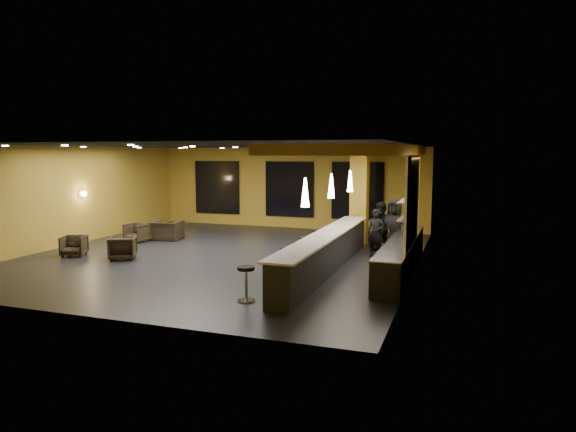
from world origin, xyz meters
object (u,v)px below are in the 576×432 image
(staff_b, at_px, (382,227))
(armchair_b, at_px, (123,248))
(staff_c, at_px, (394,228))
(staff_a, at_px, (376,233))
(pendant_2, at_px, (350,181))
(bar_stool_4, at_px, (305,246))
(bar_counter, at_px, (326,253))
(armchair_a, at_px, (74,246))
(bar_stool_3, at_px, (298,252))
(armchair_d, at_px, (166,230))
(pendant_0, at_px, (305,192))
(bar_stool_1, at_px, (274,270))
(bar_stool_5, at_px, (318,238))
(bar_stool_6, at_px, (332,234))
(armchair_c, at_px, (137,233))
(bar_stool_0, at_px, (246,279))
(bar_stool_2, at_px, (287,259))
(pendant_1, at_px, (331,186))
(column, at_px, (359,195))
(prep_counter, at_px, (401,257))

(staff_b, xyz_separation_m, armchair_b, (-7.39, -3.69, -0.48))
(staff_c, bearing_deg, staff_a, -125.99)
(pendant_2, xyz_separation_m, bar_stool_4, (-0.92, -2.01, -1.87))
(bar_counter, distance_m, pendant_2, 3.52)
(armchair_a, bearing_deg, bar_stool_3, -16.20)
(pendant_2, distance_m, armchair_a, 9.15)
(armchair_a, relative_size, armchair_d, 0.65)
(pendant_0, distance_m, staff_b, 5.43)
(bar_counter, xyz_separation_m, armchair_a, (-8.14, -0.67, -0.17))
(bar_stool_3, bearing_deg, staff_b, 58.18)
(bar_stool_1, relative_size, bar_stool_5, 0.96)
(bar_stool_6, bearing_deg, armchair_c, -170.86)
(staff_c, xyz_separation_m, bar_stool_3, (-2.36, -2.66, -0.44))
(staff_b, height_order, bar_stool_6, staff_b)
(bar_stool_0, height_order, bar_stool_3, bar_stool_0)
(pendant_0, xyz_separation_m, staff_a, (0.99, 4.34, -1.59))
(armchair_d, distance_m, bar_stool_3, 6.83)
(bar_counter, height_order, bar_stool_0, bar_counter)
(staff_a, distance_m, bar_stool_5, 1.87)
(pendant_0, height_order, bar_stool_2, pendant_0)
(armchair_b, bearing_deg, bar_stool_1, 135.61)
(bar_stool_4, bearing_deg, staff_a, 35.31)
(pendant_1, xyz_separation_m, staff_c, (1.51, 2.21, -1.44))
(bar_stool_3, bearing_deg, pendant_1, 27.87)
(staff_a, height_order, bar_stool_5, staff_a)
(bar_stool_3, bearing_deg, bar_stool_5, 90.33)
(pendant_0, height_order, armchair_b, pendant_0)
(armchair_a, xyz_separation_m, bar_stool_6, (7.45, 4.00, 0.18))
(pendant_2, distance_m, staff_a, 1.98)
(pendant_1, relative_size, staff_a, 0.46)
(bar_stool_4, bearing_deg, armchair_a, -167.05)
(pendant_2, bearing_deg, bar_stool_2, -99.55)
(bar_counter, bearing_deg, armchair_b, -174.78)
(staff_c, relative_size, bar_stool_6, 2.32)
(armchair_a, relative_size, bar_stool_0, 0.91)
(staff_b, height_order, armchair_a, staff_b)
(bar_stool_6, bearing_deg, bar_stool_4, -95.79)
(staff_a, xyz_separation_m, bar_stool_0, (-1.89, -5.81, -0.26))
(armchair_c, bearing_deg, column, 25.29)
(staff_c, bearing_deg, pendant_0, -88.84)
(bar_counter, distance_m, bar_stool_1, 2.50)
(staff_c, height_order, bar_stool_1, staff_c)
(armchair_d, bearing_deg, prep_counter, 158.32)
(armchair_d, height_order, bar_stool_0, bar_stool_0)
(bar_counter, bearing_deg, staff_b, 71.36)
(pendant_2, height_order, bar_stool_1, pendant_2)
(bar_stool_6, bearing_deg, bar_stool_2, -90.38)
(staff_b, xyz_separation_m, bar_stool_0, (-1.96, -6.59, -0.33))
(bar_stool_2, bearing_deg, bar_stool_4, 95.31)
(pendant_2, bearing_deg, armchair_b, -150.56)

